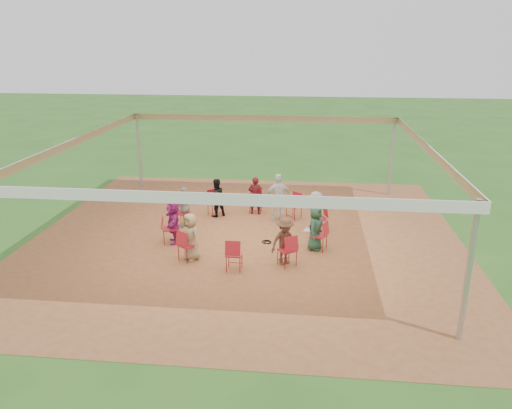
# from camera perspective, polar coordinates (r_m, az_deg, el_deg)

# --- Properties ---
(ground) EXTENTS (80.00, 80.00, 0.00)m
(ground) POSITION_cam_1_polar(r_m,az_deg,el_deg) (15.43, -1.10, -3.75)
(ground) COLOR #28571B
(ground) RESTS_ON ground
(dirt_patch) EXTENTS (13.00, 13.00, 0.00)m
(dirt_patch) POSITION_cam_1_polar(r_m,az_deg,el_deg) (15.43, -1.10, -3.72)
(dirt_patch) COLOR brown
(dirt_patch) RESTS_ON ground
(tent) EXTENTS (10.33, 10.33, 3.00)m
(tent) POSITION_cam_1_polar(r_m,az_deg,el_deg) (14.70, -1.15, 4.85)
(tent) COLOR #B2B2B7
(tent) RESTS_ON ground
(chair_0) EXTENTS (0.55, 0.54, 0.90)m
(chair_0) POSITION_cam_1_polar(r_m,az_deg,el_deg) (14.47, 7.21, -3.53)
(chair_0) COLOR #B11826
(chair_0) RESTS_ON ground
(chair_1) EXTENTS (0.54, 0.53, 0.90)m
(chair_1) POSITION_cam_1_polar(r_m,az_deg,el_deg) (15.81, 7.22, -1.60)
(chair_1) COLOR #B11826
(chair_1) RESTS_ON ground
(chair_2) EXTENTS (0.60, 0.60, 0.90)m
(chair_2) POSITION_cam_1_polar(r_m,az_deg,el_deg) (16.92, 4.36, -0.15)
(chair_2) COLOR #B11826
(chair_2) RESTS_ON ground
(chair_3) EXTENTS (0.43, 0.45, 0.90)m
(chair_3) POSITION_cam_1_polar(r_m,az_deg,el_deg) (17.44, -0.05, 0.48)
(chair_3) COLOR #B11826
(chair_3) RESTS_ON ground
(chair_4) EXTENTS (0.60, 0.60, 0.90)m
(chair_4) POSITION_cam_1_polar(r_m,az_deg,el_deg) (17.24, -4.74, 0.20)
(chair_4) COLOR #B11826
(chair_4) RESTS_ON ground
(chair_5) EXTENTS (0.55, 0.54, 0.90)m
(chair_5) POSITION_cam_1_polar(r_m,az_deg,el_deg) (16.36, -8.44, -0.95)
(chair_5) COLOR #B11826
(chair_5) RESTS_ON ground
(chair_6) EXTENTS (0.54, 0.53, 0.90)m
(chair_6) POSITION_cam_1_polar(r_m,az_deg,el_deg) (15.07, -9.85, -2.75)
(chair_6) COLOR #B11826
(chair_6) RESTS_ON ground
(chair_7) EXTENTS (0.60, 0.60, 0.90)m
(chair_7) POSITION_cam_1_polar(r_m,az_deg,el_deg) (13.81, -7.84, -4.64)
(chair_7) COLOR #B11826
(chair_7) RESTS_ON ground
(chair_8) EXTENTS (0.43, 0.45, 0.90)m
(chair_8) POSITION_cam_1_polar(r_m,az_deg,el_deg) (13.14, -2.52, -5.71)
(chair_8) COLOR #B11826
(chair_8) RESTS_ON ground
(chair_9) EXTENTS (0.60, 0.60, 0.90)m
(chair_9) POSITION_cam_1_polar(r_m,az_deg,el_deg) (13.41, 3.58, -5.23)
(chair_9) COLOR #B11826
(chair_9) RESTS_ON ground
(person_seated_0) EXTENTS (0.55, 0.73, 1.32)m
(person_seated_0) POSITION_cam_1_polar(r_m,az_deg,el_deg) (14.42, 6.79, -2.65)
(person_seated_0) COLOR #254C36
(person_seated_0) RESTS_ON ground
(person_seated_1) EXTENTS (0.66, 0.94, 1.32)m
(person_seated_1) POSITION_cam_1_polar(r_m,az_deg,el_deg) (15.70, 6.83, -0.88)
(person_seated_1) COLOR gray
(person_seated_1) RESTS_ON ground
(person_seated_2) EXTENTS (0.49, 0.32, 1.32)m
(person_seated_2) POSITION_cam_1_polar(r_m,az_deg,el_deg) (17.26, -0.10, 1.05)
(person_seated_2) COLOR #410C12
(person_seated_2) RESTS_ON ground
(person_seated_3) EXTENTS (0.74, 0.67, 1.32)m
(person_seated_3) POSITION_cam_1_polar(r_m,az_deg,el_deg) (17.07, -4.59, 0.78)
(person_seated_3) COLOR black
(person_seated_3) RESTS_ON ground
(person_seated_4) EXTENTS (0.63, 0.86, 1.32)m
(person_seated_4) POSITION_cam_1_polar(r_m,az_deg,el_deg) (16.23, -8.12, -0.29)
(person_seated_4) COLOR #A69D91
(person_seated_4) RESTS_ON ground
(person_seated_5) EXTENTS (0.80, 1.31, 1.32)m
(person_seated_5) POSITION_cam_1_polar(r_m,az_deg,el_deg) (14.99, -9.44, -1.94)
(person_seated_5) COLOR #8C1A65
(person_seated_5) RESTS_ON ground
(person_seated_6) EXTENTS (0.73, 0.68, 1.32)m
(person_seated_6) POSITION_cam_1_polar(r_m,az_deg,el_deg) (13.80, -7.49, -3.67)
(person_seated_6) COLOR #9C865E
(person_seated_6) RESTS_ON ground
(person_seated_7) EXTENTS (0.94, 0.84, 1.32)m
(person_seated_7) POSITION_cam_1_polar(r_m,az_deg,el_deg) (13.42, 3.32, -4.20)
(person_seated_7) COLOR #503222
(person_seated_7) RESTS_ON ground
(standing_person) EXTENTS (1.03, 0.68, 1.61)m
(standing_person) POSITION_cam_1_polar(r_m,az_deg,el_deg) (16.57, 2.61, 0.81)
(standing_person) COLOR silver
(standing_person) RESTS_ON ground
(cable_coil) EXTENTS (0.32, 0.32, 0.03)m
(cable_coil) POSITION_cam_1_polar(r_m,az_deg,el_deg) (15.02, 1.25, -4.31)
(cable_coil) COLOR black
(cable_coil) RESTS_ON ground
(laptop) EXTENTS (0.32, 0.36, 0.21)m
(laptop) POSITION_cam_1_polar(r_m,az_deg,el_deg) (14.48, 6.16, -2.72)
(laptop) COLOR #B7B7BC
(laptop) RESTS_ON ground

